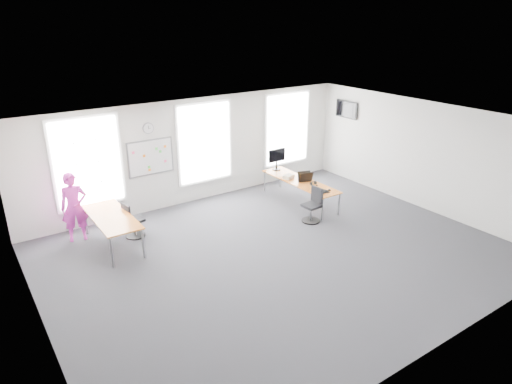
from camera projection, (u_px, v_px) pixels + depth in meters
floor at (279, 254)px, 10.50m from camera, size 10.00×10.00×0.00m
ceiling at (281, 126)px, 9.40m from camera, size 10.00×10.00×0.00m
wall_back at (195, 151)px, 13.02m from camera, size 10.00×0.00×10.00m
wall_front at (440, 274)px, 6.88m from camera, size 10.00×0.00×10.00m
wall_left at (32, 258)px, 7.32m from camera, size 0.00×10.00×10.00m
wall_right at (424, 156)px, 12.59m from camera, size 0.00×10.00×10.00m
window_left at (88, 163)px, 11.34m from camera, size 1.60×0.06×2.20m
window_mid at (205, 143)px, 13.08m from camera, size 1.60×0.06×2.20m
window_right at (287, 129)px, 14.66m from camera, size 1.60×0.06×2.20m
desk_right at (300, 182)px, 13.14m from camera, size 0.73×2.76×0.67m
desk_left at (112, 219)px, 10.64m from camera, size 0.84×2.09×0.76m
chair_right at (313, 207)px, 12.04m from camera, size 0.49×0.49×0.93m
chair_left at (132, 222)px, 11.16m from camera, size 0.49×0.49×0.91m
person at (74, 207)px, 10.88m from camera, size 0.68×0.51×1.71m
whiteboard at (151, 157)px, 12.27m from camera, size 1.20×0.03×0.90m
wall_clock at (148, 128)px, 11.97m from camera, size 0.30×0.04×0.30m
tv at (347, 109)px, 14.57m from camera, size 0.06×0.90×0.55m
keyboard at (321, 192)px, 12.23m from camera, size 0.49×0.26×0.02m
mouse at (329, 190)px, 12.39m from camera, size 0.07×0.11×0.04m
lens_cap at (317, 186)px, 12.74m from camera, size 0.08×0.08×0.01m
headphones at (313, 183)px, 12.79m from camera, size 0.19×0.10×0.11m
laptop_sleeve at (305, 177)px, 12.97m from camera, size 0.39×0.31×0.31m
paper_stack at (289, 177)px, 13.29m from camera, size 0.35×0.31×0.10m
monitor at (277, 157)px, 13.89m from camera, size 0.60×0.24×0.67m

